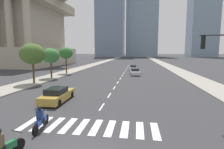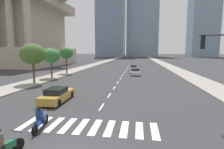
{
  "view_description": "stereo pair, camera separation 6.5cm",
  "coord_description": "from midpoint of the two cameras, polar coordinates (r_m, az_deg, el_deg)",
  "views": [
    {
      "loc": [
        2.93,
        -6.98,
        4.64
      ],
      "look_at": [
        0.0,
        13.12,
        2.0
      ],
      "focal_mm": 28.06,
      "sensor_mm": 36.0,
      "label": 1
    },
    {
      "loc": [
        2.99,
        -6.97,
        4.64
      ],
      "look_at": [
        0.0,
        13.12,
        2.0
      ],
      "focal_mm": 28.06,
      "sensor_mm": 36.0,
      "label": 2
    }
  ],
  "objects": [
    {
      "name": "sidewalk_east",
      "position": [
        38.51,
        23.08,
        -0.0
      ],
      "size": [
        4.0,
        260.0,
        0.15
      ],
      "primitive_type": "cube",
      "color": "gray",
      "rests_on": "ground"
    },
    {
      "name": "sidewalk_west",
      "position": [
        40.42,
        -14.41,
        0.68
      ],
      "size": [
        4.0,
        260.0,
        0.15
      ],
      "primitive_type": "cube",
      "color": "gray",
      "rests_on": "ground"
    },
    {
      "name": "crosswalk_near",
      "position": [
        11.49,
        -7.51,
        -16.43
      ],
      "size": [
        8.55,
        2.35,
        0.01
      ],
      "color": "silver",
      "rests_on": "ground"
    },
    {
      "name": "lane_divider_center",
      "position": [
        38.49,
        4.0,
        0.46
      ],
      "size": [
        0.14,
        50.0,
        0.01
      ],
      "color": "silver",
      "rests_on": "ground"
    },
    {
      "name": "motorcycle_lead",
      "position": [
        9.36,
        -32.29,
        -19.47
      ],
      "size": [
        0.88,
        2.16,
        1.49
      ],
      "rotation": [
        0.0,
        0.0,
        1.31
      ],
      "color": "black",
      "rests_on": "ground"
    },
    {
      "name": "motorcycle_trailing",
      "position": [
        11.65,
        -22.17,
        -13.54
      ],
      "size": [
        0.7,
        2.2,
        1.49
      ],
      "rotation": [
        0.0,
        0.0,
        1.71
      ],
      "color": "black",
      "rests_on": "ground"
    },
    {
      "name": "sedan_gold_0",
      "position": [
        17.27,
        -17.32,
        -6.41
      ],
      "size": [
        1.84,
        4.51,
        1.33
      ],
      "rotation": [
        0.0,
        0.0,
        1.59
      ],
      "color": "#B28E38",
      "rests_on": "ground"
    },
    {
      "name": "sedan_silver_1",
      "position": [
        44.83,
        7.13,
        2.14
      ],
      "size": [
        1.88,
        4.49,
        1.24
      ],
      "rotation": [
        0.0,
        0.0,
        -1.6
      ],
      "color": "#B7BABF",
      "rests_on": "ground"
    },
    {
      "name": "sedan_silver_2",
      "position": [
        35.71,
        7.6,
        0.82
      ],
      "size": [
        2.12,
        4.7,
        1.26
      ],
      "rotation": [
        0.0,
        0.0,
        -1.5
      ],
      "color": "#B7BABF",
      "rests_on": "ground"
    },
    {
      "name": "street_tree_nearest",
      "position": [
        27.54,
        -24.37,
        6.08
      ],
      "size": [
        3.48,
        3.48,
        5.66
      ],
      "color": "#4C3823",
      "rests_on": "sidewalk_west"
    },
    {
      "name": "street_tree_second",
      "position": [
        32.11,
        -19.23,
        5.76
      ],
      "size": [
        3.02,
        3.02,
        5.1
      ],
      "color": "#4C3823",
      "rests_on": "sidewalk_west"
    },
    {
      "name": "street_tree_third",
      "position": [
        38.03,
        -14.66,
        6.7
      ],
      "size": [
        2.82,
        2.82,
        5.42
      ],
      "color": "#4C3823",
      "rests_on": "sidewalk_west"
    },
    {
      "name": "war_memorial",
      "position": [
        71.56,
        -28.42,
        18.21
      ],
      "size": [
        30.61,
        30.61,
        37.17
      ],
      "rotation": [
        0.0,
        0.0,
        -0.03
      ],
      "color": "#B2A893",
      "rests_on": "ground"
    },
    {
      "name": "office_tower_left_skyline",
      "position": [
        173.81,
        -0.33,
        21.59
      ],
      "size": [
        25.16,
        24.02,
        104.21
      ],
      "color": "slate",
      "rests_on": "ground"
    },
    {
      "name": "office_tower_center_skyline",
      "position": [
        181.52,
        9.93,
        18.95
      ],
      "size": [
        29.04,
        26.08,
        94.13
      ],
      "color": "#7A93A8",
      "rests_on": "ground"
    }
  ]
}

